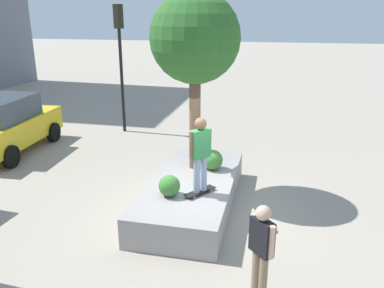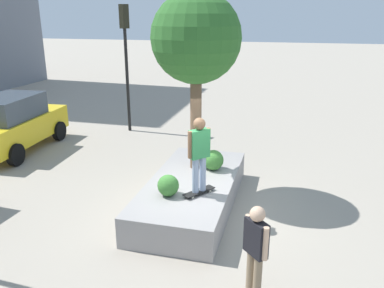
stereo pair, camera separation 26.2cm
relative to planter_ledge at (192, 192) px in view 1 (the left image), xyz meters
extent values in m
plane|color=#9E9384|center=(-0.46, -0.27, -0.34)|extent=(120.00, 120.00, 0.00)
cube|color=gray|center=(0.00, 0.00, 0.00)|extent=(4.39, 1.96, 0.68)
cylinder|color=brown|center=(0.81, 0.11, 1.66)|extent=(0.28, 0.28, 2.65)
sphere|color=#2D6628|center=(0.81, 0.11, 3.57)|extent=(2.14, 2.14, 2.14)
sphere|color=#3D7A33|center=(-0.95, 0.29, 0.57)|extent=(0.47, 0.47, 0.47)
sphere|color=#3D7A33|center=(0.76, -0.36, 0.60)|extent=(0.51, 0.51, 0.51)
cube|color=black|center=(-0.72, -0.34, 0.40)|extent=(0.78, 0.63, 0.02)
sphere|color=beige|center=(-0.46, -0.42, 0.37)|extent=(0.06, 0.06, 0.06)
sphere|color=beige|center=(-0.55, -0.56, 0.37)|extent=(0.06, 0.06, 0.06)
sphere|color=beige|center=(-0.88, -0.13, 0.37)|extent=(0.06, 0.06, 0.06)
sphere|color=beige|center=(-0.97, -0.27, 0.37)|extent=(0.06, 0.06, 0.06)
cylinder|color=#8C9EB7|center=(-0.79, -0.28, 0.80)|extent=(0.14, 0.14, 0.79)
cylinder|color=#8C9EB7|center=(-0.65, -0.41, 0.80)|extent=(0.14, 0.14, 0.79)
cube|color=#338C4C|center=(-0.72, -0.34, 1.50)|extent=(0.46, 0.44, 0.62)
cylinder|color=brown|center=(-0.89, -0.19, 1.52)|extent=(0.10, 0.10, 0.58)
cylinder|color=brown|center=(-0.54, -0.50, 1.52)|extent=(0.10, 0.10, 0.58)
sphere|color=brown|center=(-0.72, -0.34, 1.94)|extent=(0.26, 0.26, 0.26)
cube|color=gold|center=(2.45, 6.83, 0.42)|extent=(4.18, 1.96, 0.82)
cube|color=#38424C|center=(2.25, 6.82, 1.19)|extent=(2.37, 1.64, 0.74)
cylinder|color=black|center=(3.71, 7.77, 0.01)|extent=(0.71, 0.25, 0.69)
cylinder|color=black|center=(3.81, 6.06, 0.01)|extent=(0.71, 0.25, 0.69)
cylinder|color=black|center=(1.20, 5.90, 0.01)|extent=(0.71, 0.25, 0.69)
cylinder|color=black|center=(5.62, 4.04, 1.63)|extent=(0.12, 0.12, 3.93)
cube|color=black|center=(5.62, 4.04, 4.02)|extent=(0.35, 0.33, 0.85)
sphere|color=red|center=(5.68, 4.18, 4.26)|extent=(0.14, 0.14, 0.14)
sphere|color=gold|center=(5.68, 4.18, 3.98)|extent=(0.14, 0.14, 0.14)
sphere|color=green|center=(5.68, 4.18, 3.70)|extent=(0.14, 0.14, 0.14)
cylinder|color=#847056|center=(-2.88, -1.85, 0.04)|extent=(0.14, 0.14, 0.76)
cylinder|color=#847056|center=(-2.75, -1.72, 0.04)|extent=(0.14, 0.14, 0.76)
cube|color=black|center=(-2.82, -1.79, 0.73)|extent=(0.44, 0.43, 0.60)
cylinder|color=#D8AD8C|center=(-2.98, -1.94, 0.74)|extent=(0.09, 0.09, 0.56)
cylinder|color=#D8AD8C|center=(-2.66, -1.63, 0.74)|extent=(0.09, 0.09, 0.56)
sphere|color=#D8AD8C|center=(-2.82, -1.79, 1.15)|extent=(0.25, 0.25, 0.25)
camera|label=1|loc=(-8.36, -1.90, 4.10)|focal=36.51mm
camera|label=2|loc=(-8.30, -2.16, 4.10)|focal=36.51mm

